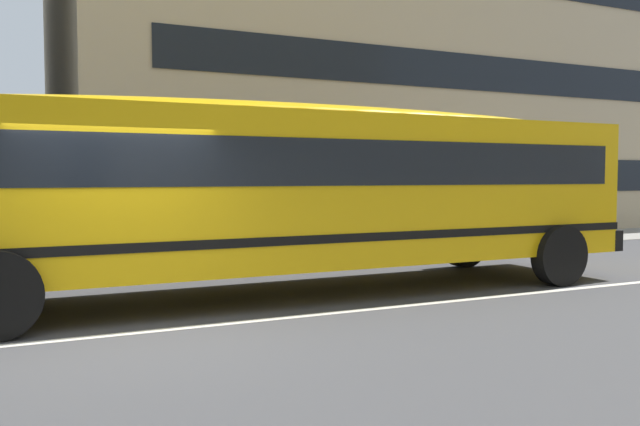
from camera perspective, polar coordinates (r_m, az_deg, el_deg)
ground_plane at (r=8.37m, az=-16.68°, el=-10.00°), size 400.00×400.00×0.00m
sidewalk_far at (r=15.28m, az=-20.80°, el=-4.10°), size 120.00×3.00×0.01m
lane_centreline at (r=8.37m, az=-16.68°, el=-9.98°), size 110.00×0.16×0.01m
school_bus at (r=10.50m, az=-3.29°, el=2.65°), size 13.51×3.19×3.02m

